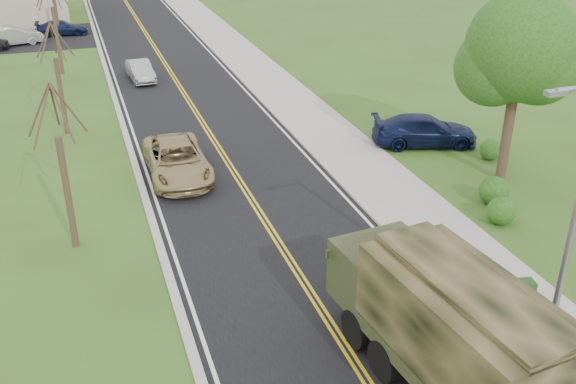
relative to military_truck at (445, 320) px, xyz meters
name	(u,v)px	position (x,y,z in m)	size (l,w,h in m)	color
road	(154,46)	(-1.68, 40.45, -2.10)	(8.00, 120.00, 0.01)	black
curb_right	(205,42)	(2.47, 40.45, -2.04)	(0.30, 120.00, 0.12)	#9E998E
sidewalk_right	(227,40)	(4.22, 40.45, -2.05)	(3.20, 120.00, 0.10)	#9E998E
curb_left	(100,50)	(-5.83, 40.45, -2.05)	(0.30, 120.00, 0.10)	#9E998E
street_light	(572,219)	(3.22, -0.05, 2.33)	(1.65, 0.22, 8.00)	gray
leafy_tree	(520,55)	(9.33, 10.46, 3.39)	(4.83, 4.50, 8.10)	#38281C
bare_tree_a	(65,180)	(-8.68, 10.45, 0.52)	(1.93, 2.26, 6.08)	#38281C
bare_tree_b	(60,87)	(-8.68, 22.45, 0.37)	(1.83, 2.14, 5.73)	#38281C
bare_tree_c	(56,33)	(-8.68, 34.45, 0.67)	(2.04, 2.39, 6.42)	#38281C
bare_tree_d	(55,5)	(-8.68, 46.45, 0.45)	(1.88, 2.20, 5.91)	#38281C
military_truck	(445,320)	(0.00, 0.00, 0.00)	(3.35, 7.59, 3.67)	black
suv_champagne	(177,160)	(-4.13, 15.28, -1.33)	(2.56, 5.56, 1.54)	tan
sedan_silver	(140,71)	(-3.82, 31.11, -1.47)	(1.34, 3.84, 1.26)	#A0A0A4
pickup_navy	(425,131)	(8.11, 15.11, -1.36)	(2.09, 5.14, 1.49)	#0E1535
utility_box_far	(525,290)	(4.48, 2.42, -1.68)	(0.55, 0.45, 0.65)	#194117
lot_car_silver	(12,36)	(-12.20, 44.32, -1.36)	(1.58, 4.53, 1.49)	silver
lot_car_navy	(62,28)	(-8.42, 46.93, -1.49)	(1.70, 4.19, 1.22)	#0F1737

